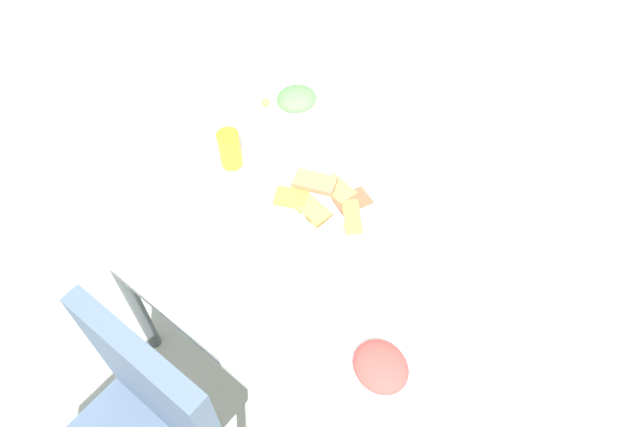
{
  "coord_description": "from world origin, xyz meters",
  "views": [
    {
      "loc": [
        -0.59,
        0.74,
        2.03
      ],
      "look_at": [
        0.02,
        -0.0,
        0.77
      ],
      "focal_mm": 32.52,
      "sensor_mm": 36.0,
      "label": 1
    }
  ],
  "objects_px": {
    "pide_platter": "(316,210)",
    "salad_plate_rice": "(296,100)",
    "soda_can": "(229,150)",
    "paper_napkin": "(364,137)",
    "fork": "(368,133)",
    "spoon": "(361,139)",
    "dining_table": "(324,240)",
    "salad_plate_greens": "(381,368)"
  },
  "relations": [
    {
      "from": "pide_platter",
      "to": "salad_plate_rice",
      "type": "distance_m",
      "value": 0.45
    },
    {
      "from": "soda_can",
      "to": "fork",
      "type": "height_order",
      "value": "soda_can"
    },
    {
      "from": "dining_table",
      "to": "fork",
      "type": "xyz_separation_m",
      "value": [
        0.11,
        -0.36,
        0.08
      ]
    },
    {
      "from": "dining_table",
      "to": "salad_plate_greens",
      "type": "bearing_deg",
      "value": 146.04
    },
    {
      "from": "salad_plate_greens",
      "to": "spoon",
      "type": "distance_m",
      "value": 0.74
    },
    {
      "from": "soda_can",
      "to": "spoon",
      "type": "height_order",
      "value": "soda_can"
    },
    {
      "from": "pide_platter",
      "to": "fork",
      "type": "height_order",
      "value": "pide_platter"
    },
    {
      "from": "salad_plate_rice",
      "to": "soda_can",
      "type": "xyz_separation_m",
      "value": [
        -0.02,
        0.32,
        0.04
      ]
    },
    {
      "from": "fork",
      "to": "salad_plate_rice",
      "type": "bearing_deg",
      "value": -11.49
    },
    {
      "from": "pide_platter",
      "to": "fork",
      "type": "xyz_separation_m",
      "value": [
        0.07,
        -0.34,
        -0.01
      ]
    },
    {
      "from": "pide_platter",
      "to": "spoon",
      "type": "bearing_deg",
      "value": -76.78
    },
    {
      "from": "dining_table",
      "to": "fork",
      "type": "distance_m",
      "value": 0.38
    },
    {
      "from": "dining_table",
      "to": "soda_can",
      "type": "height_order",
      "value": "soda_can"
    },
    {
      "from": "pide_platter",
      "to": "paper_napkin",
      "type": "height_order",
      "value": "pide_platter"
    },
    {
      "from": "soda_can",
      "to": "fork",
      "type": "relative_size",
      "value": 0.62
    },
    {
      "from": "spoon",
      "to": "dining_table",
      "type": "bearing_deg",
      "value": 85.35
    },
    {
      "from": "dining_table",
      "to": "soda_can",
      "type": "bearing_deg",
      "value": 0.5
    },
    {
      "from": "salad_plate_rice",
      "to": "fork",
      "type": "distance_m",
      "value": 0.26
    },
    {
      "from": "dining_table",
      "to": "spoon",
      "type": "distance_m",
      "value": 0.35
    },
    {
      "from": "fork",
      "to": "spoon",
      "type": "height_order",
      "value": "same"
    },
    {
      "from": "pide_platter",
      "to": "fork",
      "type": "relative_size",
      "value": 1.62
    },
    {
      "from": "paper_napkin",
      "to": "dining_table",
      "type": "bearing_deg",
      "value": 108.74
    },
    {
      "from": "salad_plate_greens",
      "to": "soda_can",
      "type": "bearing_deg",
      "value": -18.64
    },
    {
      "from": "paper_napkin",
      "to": "spoon",
      "type": "relative_size",
      "value": 0.81
    },
    {
      "from": "fork",
      "to": "spoon",
      "type": "xyz_separation_m",
      "value": [
        0.0,
        0.04,
        0.0
      ]
    },
    {
      "from": "salad_plate_rice",
      "to": "paper_napkin",
      "type": "height_order",
      "value": "salad_plate_rice"
    },
    {
      "from": "salad_plate_greens",
      "to": "salad_plate_rice",
      "type": "xyz_separation_m",
      "value": [
        0.74,
        -0.56,
        0.0
      ]
    },
    {
      "from": "paper_napkin",
      "to": "spoon",
      "type": "distance_m",
      "value": 0.02
    },
    {
      "from": "salad_plate_rice",
      "to": "salad_plate_greens",
      "type": "bearing_deg",
      "value": 142.73
    },
    {
      "from": "dining_table",
      "to": "soda_can",
      "type": "distance_m",
      "value": 0.38
    },
    {
      "from": "soda_can",
      "to": "paper_napkin",
      "type": "height_order",
      "value": "soda_can"
    },
    {
      "from": "fork",
      "to": "spoon",
      "type": "bearing_deg",
      "value": 70.01
    },
    {
      "from": "pide_platter",
      "to": "salad_plate_rice",
      "type": "height_order",
      "value": "salad_plate_rice"
    },
    {
      "from": "paper_napkin",
      "to": "salad_plate_rice",
      "type": "bearing_deg",
      "value": 4.59
    },
    {
      "from": "soda_can",
      "to": "paper_napkin",
      "type": "relative_size",
      "value": 0.81
    },
    {
      "from": "dining_table",
      "to": "pide_platter",
      "type": "distance_m",
      "value": 0.1
    },
    {
      "from": "pide_platter",
      "to": "spoon",
      "type": "height_order",
      "value": "pide_platter"
    },
    {
      "from": "dining_table",
      "to": "paper_napkin",
      "type": "bearing_deg",
      "value": -71.26
    },
    {
      "from": "salad_plate_rice",
      "to": "spoon",
      "type": "relative_size",
      "value": 1.22
    },
    {
      "from": "salad_plate_greens",
      "to": "fork",
      "type": "xyz_separation_m",
      "value": [
        0.48,
        -0.6,
        -0.01
      ]
    },
    {
      "from": "salad_plate_greens",
      "to": "soda_can",
      "type": "relative_size",
      "value": 1.83
    },
    {
      "from": "pide_platter",
      "to": "paper_napkin",
      "type": "relative_size",
      "value": 2.15
    }
  ]
}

